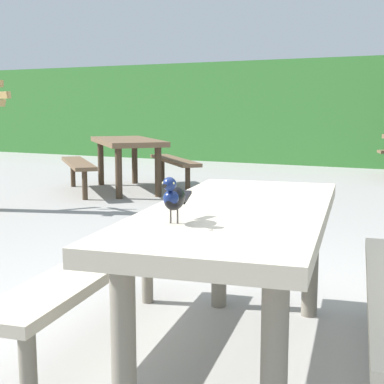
{
  "coord_description": "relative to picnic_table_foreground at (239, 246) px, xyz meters",
  "views": [
    {
      "loc": [
        0.95,
        -2.46,
        1.18
      ],
      "look_at": [
        -0.03,
        -0.46,
        0.84
      ],
      "focal_mm": 52.15,
      "sensor_mm": 36.0,
      "label": 1
    }
  ],
  "objects": [
    {
      "name": "picnic_table_foreground",
      "position": [
        0.0,
        0.0,
        0.0
      ],
      "size": [
        1.94,
        1.96,
        0.74
      ],
      "color": "#B2A893",
      "rests_on": "ground"
    },
    {
      "name": "picnic_table_mid_right",
      "position": [
        -3.45,
        4.43,
        0.0
      ],
      "size": [
        2.4,
        2.4,
        0.74
      ],
      "color": "brown",
      "rests_on": "ground"
    },
    {
      "name": "ground_plane",
      "position": [
        -0.06,
        0.16,
        -0.56
      ],
      "size": [
        60.0,
        60.0,
        0.0
      ],
      "primitive_type": "plane",
      "color": "gray"
    },
    {
      "name": "bird_grackle",
      "position": [
        -0.09,
        -0.46,
        0.29
      ],
      "size": [
        0.09,
        0.29,
        0.18
      ],
      "color": "black",
      "rests_on": "picnic_table_foreground"
    }
  ]
}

